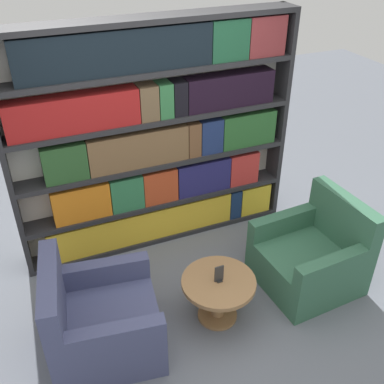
{
  "coord_description": "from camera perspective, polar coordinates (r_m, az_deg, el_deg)",
  "views": [
    {
      "loc": [
        -1.24,
        -2.38,
        3.17
      ],
      "look_at": [
        0.08,
        0.74,
        0.99
      ],
      "focal_mm": 42.0,
      "sensor_mm": 36.0,
      "label": 1
    }
  ],
  "objects": [
    {
      "name": "bookshelf",
      "position": [
        4.54,
        -4.41,
        6.52
      ],
      "size": [
        2.88,
        0.3,
        2.37
      ],
      "color": "silver",
      "rests_on": "ground_plane"
    },
    {
      "name": "table_sign",
      "position": [
        3.9,
        3.45,
        -10.44
      ],
      "size": [
        0.08,
        0.06,
        0.16
      ],
      "color": "black",
      "rests_on": "coffee_table"
    },
    {
      "name": "ground_plane",
      "position": [
        4.15,
        3.09,
        -17.1
      ],
      "size": [
        14.0,
        14.0,
        0.0
      ],
      "primitive_type": "plane",
      "color": "slate"
    },
    {
      "name": "armchair_right",
      "position": [
        4.54,
        14.97,
        -7.98
      ],
      "size": [
        0.91,
        0.89,
        0.89
      ],
      "rotation": [
        0.0,
        0.0,
        -1.51
      ],
      "color": "#336047",
      "rests_on": "ground_plane"
    },
    {
      "name": "armchair_left",
      "position": [
        3.89,
        -11.68,
        -15.87
      ],
      "size": [
        0.98,
        0.96,
        0.89
      ],
      "rotation": [
        0.0,
        0.0,
        1.43
      ],
      "color": "#42476B",
      "rests_on": "ground_plane"
    },
    {
      "name": "coffee_table",
      "position": [
        4.03,
        3.36,
        -12.43
      ],
      "size": [
        0.65,
        0.65,
        0.44
      ],
      "color": "olive",
      "rests_on": "ground_plane"
    }
  ]
}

